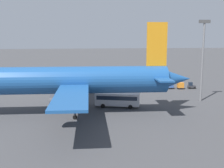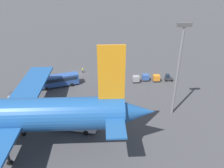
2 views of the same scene
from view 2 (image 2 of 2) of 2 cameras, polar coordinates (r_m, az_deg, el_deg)
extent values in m
plane|color=#424244|center=(71.68, -9.58, 2.53)|extent=(600.00, 600.00, 0.00)
cone|color=#1E5193|center=(38.44, 5.74, -7.34)|extent=(7.73, 5.54, 5.19)
cube|color=#1E5193|center=(52.15, -20.26, -0.20)|extent=(6.62, 20.28, 0.44)
cube|color=orange|center=(34.45, -0.15, 2.83)|extent=(4.37, 0.57, 9.22)
cube|color=#1E5193|center=(37.80, 0.53, -6.78)|extent=(3.77, 15.11, 0.28)
cylinder|color=#38383D|center=(50.88, -22.25, -3.57)|extent=(5.37, 3.42, 3.17)
cylinder|color=#38383D|center=(41.69, -25.65, -16.22)|extent=(0.50, 0.50, 4.61)
cylinder|color=black|center=(42.89, -25.14, -18.06)|extent=(0.92, 0.54, 0.90)
cylinder|color=#38383D|center=(47.00, -22.43, -10.15)|extent=(0.50, 0.50, 4.61)
cylinder|color=black|center=(48.08, -22.04, -11.93)|extent=(0.92, 0.54, 0.90)
cube|color=#2D5199|center=(64.06, -13.91, 0.95)|extent=(11.88, 5.55, 2.94)
cube|color=#192333|center=(63.84, -13.96, 1.37)|extent=(10.99, 5.35, 0.94)
cylinder|color=black|center=(63.25, -16.81, -1.22)|extent=(1.04, 0.55, 1.00)
cylinder|color=black|center=(65.74, -17.02, -0.15)|extent=(1.04, 0.55, 1.00)
cylinder|color=black|center=(63.81, -10.43, -0.21)|extent=(1.04, 0.55, 1.00)
cylinder|color=black|center=(66.28, -10.88, 0.81)|extent=(1.04, 0.55, 1.00)
cube|color=silver|center=(46.28, -10.30, -9.48)|extent=(10.76, 5.53, 2.95)
cube|color=#192333|center=(45.98, -10.36, -8.96)|extent=(9.97, 5.34, 0.94)
cylinder|color=black|center=(47.20, -14.51, -11.33)|extent=(1.04, 0.56, 1.00)
cylinder|color=black|center=(49.29, -13.15, -9.32)|extent=(1.04, 0.56, 1.00)
cylinder|color=black|center=(45.14, -6.86, -12.54)|extent=(1.04, 0.56, 1.00)
cylinder|color=black|center=(47.31, -5.83, -10.37)|extent=(1.04, 0.56, 1.00)
cube|color=#333338|center=(68.31, 14.55, 1.36)|extent=(2.50, 1.49, 0.70)
cube|color=#192333|center=(67.84, 14.29, 2.05)|extent=(1.17, 1.25, 1.10)
cylinder|color=black|center=(67.64, 13.97, 0.84)|extent=(0.62, 0.27, 0.60)
cylinder|color=black|center=(68.86, 13.70, 1.35)|extent=(0.62, 0.27, 0.60)
cylinder|color=black|center=(68.08, 15.34, 0.84)|extent=(0.62, 0.27, 0.60)
cylinder|color=black|center=(69.29, 15.05, 1.35)|extent=(0.62, 0.27, 0.60)
cylinder|color=#1E1E2D|center=(72.29, -7.64, 3.26)|extent=(0.32, 0.32, 0.85)
cylinder|color=yellow|center=(71.99, -7.67, 3.80)|extent=(0.38, 0.38, 0.65)
sphere|color=tan|center=(71.82, -7.70, 4.13)|extent=(0.24, 0.24, 0.24)
cube|color=#38383D|center=(67.03, 11.47, 0.98)|extent=(2.06, 1.75, 0.10)
cube|color=orange|center=(66.67, 11.53, 1.64)|extent=(1.96, 1.67, 1.60)
cylinder|color=black|center=(66.39, 10.94, 0.55)|extent=(0.36, 0.13, 0.36)
cylinder|color=black|center=(67.50, 10.70, 1.02)|extent=(0.36, 0.13, 0.36)
cylinder|color=black|center=(66.77, 12.21, 0.58)|extent=(0.36, 0.13, 0.36)
cylinder|color=black|center=(67.87, 11.95, 1.05)|extent=(0.36, 0.13, 0.36)
cube|color=#38383D|center=(66.94, 8.73, 1.18)|extent=(2.06, 1.75, 0.10)
cube|color=#33569E|center=(66.59, 8.78, 1.84)|extent=(1.96, 1.67, 1.60)
cylinder|color=black|center=(66.33, 8.18, 0.75)|extent=(0.36, 0.13, 0.36)
cylinder|color=black|center=(67.46, 7.98, 1.23)|extent=(0.36, 0.13, 0.36)
cylinder|color=black|center=(66.64, 9.46, 0.78)|extent=(0.36, 0.13, 0.36)
cylinder|color=black|center=(67.76, 9.24, 1.25)|extent=(0.36, 0.13, 0.36)
cube|color=#38383D|center=(65.50, 6.26, 0.75)|extent=(2.06, 1.75, 0.10)
cube|color=gray|center=(65.14, 6.30, 1.42)|extent=(1.96, 1.67, 1.60)
cylinder|color=black|center=(64.92, 5.68, 0.30)|extent=(0.36, 0.13, 0.36)
cylinder|color=black|center=(66.05, 5.52, 0.80)|extent=(0.36, 0.13, 0.36)
cylinder|color=black|center=(65.16, 7.00, 0.33)|extent=(0.36, 0.13, 0.36)
cylinder|color=black|center=(66.29, 6.82, 0.83)|extent=(0.36, 0.13, 0.36)
cylinder|color=slate|center=(48.47, 16.69, 2.49)|extent=(0.50, 0.50, 19.90)
cube|color=#4C4C4C|center=(45.42, 18.44, 14.47)|extent=(2.80, 0.70, 0.80)
camera|label=1|loc=(32.98, -148.89, -45.90)|focal=45.00mm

